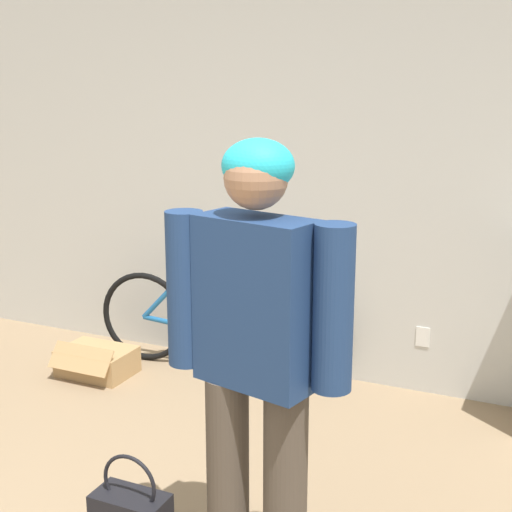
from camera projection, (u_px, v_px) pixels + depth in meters
The scene contains 4 objects.
wall_back at pixel (341, 172), 4.27m from camera, with size 8.00×0.07×2.60m.
person at pixel (256, 342), 2.48m from camera, with size 0.69×0.28×1.65m.
bicycle at pixel (219, 321), 4.58m from camera, with size 1.68×0.46×0.68m.
cardboard_box at pixel (97, 361), 4.56m from camera, with size 0.46×0.38×0.23m.
Camera 1 is at (1.31, -1.25, 1.83)m, focal length 50.00 mm.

